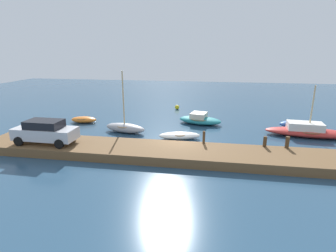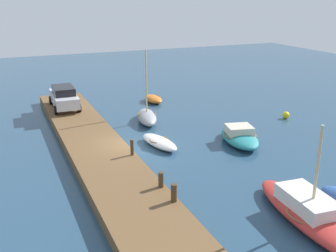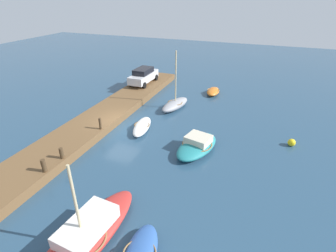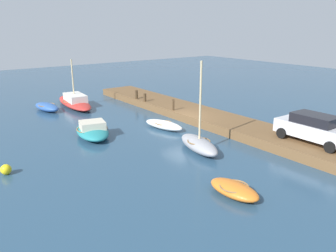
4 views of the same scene
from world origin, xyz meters
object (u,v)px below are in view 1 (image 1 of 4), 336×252
rowboat_blue (297,124)px  mooring_post_mid_east (287,142)px  mooring_post_west (204,137)px  rowboat_white (179,135)px  mooring_post_mid_west (265,142)px  rowboat_grey (125,127)px  dinghy_orange (84,119)px  motorboat_teal (200,119)px  sailboat_red (308,131)px  marker_buoy (177,107)px  parked_car (45,131)px

rowboat_blue → mooring_post_mid_east: bearing=-120.6°
mooring_post_west → rowboat_white: bearing=130.0°
rowboat_blue → mooring_post_mid_west: (-4.19, -7.41, 0.61)m
rowboat_white → mooring_post_west: 3.25m
rowboat_grey → dinghy_orange: 5.66m
rowboat_white → motorboat_teal: motorboat_teal is taller
sailboat_red → rowboat_white: 10.78m
rowboat_blue → mooring_post_mid_east: size_ratio=4.31×
sailboat_red → marker_buoy: sailboat_red is taller
sailboat_red → motorboat_teal: size_ratio=1.58×
rowboat_grey → parked_car: rowboat_grey is taller
motorboat_teal → mooring_post_mid_east: bearing=-36.1°
sailboat_red → dinghy_orange: size_ratio=2.75×
motorboat_teal → rowboat_blue: (8.96, 0.11, -0.08)m
rowboat_grey → motorboat_teal: rowboat_grey is taller
dinghy_orange → marker_buoy: bearing=39.6°
motorboat_teal → marker_buoy: (-3.04, 6.07, -0.17)m
sailboat_red → mooring_post_west: sailboat_red is taller
sailboat_red → mooring_post_west: size_ratio=7.96×
mooring_post_west → mooring_post_mid_west: bearing=0.0°
dinghy_orange → mooring_post_mid_west: 17.22m
dinghy_orange → mooring_post_mid_west: mooring_post_mid_west is taller
motorboat_teal → mooring_post_west: (0.63, -7.29, 0.62)m
rowboat_blue → dinghy_orange: bearing=174.1°
rowboat_grey → rowboat_blue: 15.78m
mooring_post_mid_west → marker_buoy: 15.50m
mooring_post_mid_east → motorboat_teal: bearing=130.4°
dinghy_orange → marker_buoy: size_ratio=4.84×
motorboat_teal → dinghy_orange: (-11.40, -1.41, -0.13)m
marker_buoy → rowboat_white: bearing=-81.5°
rowboat_blue → mooring_post_mid_east: mooring_post_mid_east is taller
motorboat_teal → mooring_post_mid_west: mooring_post_mid_west is taller
mooring_post_mid_west → parked_car: (-15.17, -1.78, 0.51)m
motorboat_teal → sailboat_red: bearing=-1.7°
rowboat_white → dinghy_orange: bearing=149.4°
marker_buoy → mooring_post_west: bearing=-74.7°
motorboat_teal → parked_car: parked_car is taller
dinghy_orange → mooring_post_mid_east: size_ratio=3.25×
dinghy_orange → marker_buoy: (8.36, 7.48, -0.04)m
rowboat_white → mooring_post_mid_west: size_ratio=4.90×
rowboat_blue → dinghy_orange: (-20.36, -1.52, -0.05)m
mooring_post_mid_west → parked_car: size_ratio=0.16×
rowboat_white → mooring_post_west: (2.03, -2.42, 0.76)m
mooring_post_mid_east → rowboat_grey: bearing=164.7°
rowboat_grey → parked_car: (-4.10, -5.20, 1.03)m
rowboat_white → motorboat_teal: size_ratio=0.79×
sailboat_red → rowboat_grey: (-15.41, -1.41, -0.02)m
mooring_post_mid_west → parked_car: 15.28m
rowboat_white → parked_car: bearing=-166.5°
sailboat_red → parked_car: 20.62m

